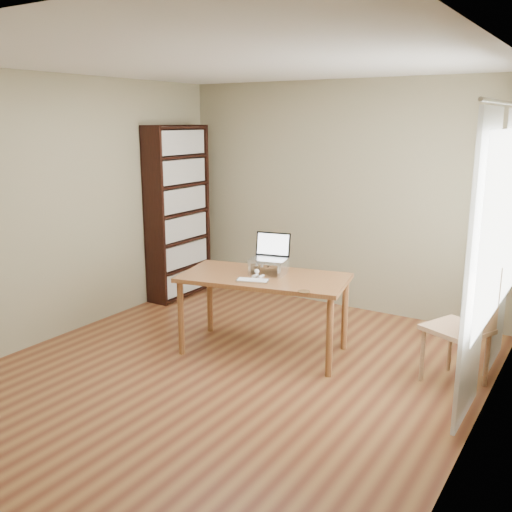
# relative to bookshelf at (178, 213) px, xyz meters

# --- Properties ---
(room) EXTENTS (4.04, 4.54, 2.64)m
(room) POSITION_rel_bookshelf_xyz_m (1.86, -1.54, 0.25)
(room) COLOR #572917
(room) RESTS_ON ground
(bookshelf) EXTENTS (0.30, 0.90, 2.10)m
(bookshelf) POSITION_rel_bookshelf_xyz_m (0.00, 0.00, 0.00)
(bookshelf) COLOR black
(bookshelf) RESTS_ON ground
(curtains) EXTENTS (0.03, 1.90, 2.25)m
(curtains) POSITION_rel_bookshelf_xyz_m (3.75, -0.75, 0.12)
(curtains) COLOR white
(curtains) RESTS_ON ground
(desk) EXTENTS (1.66, 1.07, 0.75)m
(desk) POSITION_rel_bookshelf_xyz_m (1.83, -0.98, -0.39)
(desk) COLOR brown
(desk) RESTS_ON ground
(laptop_stand) EXTENTS (0.32, 0.25, 0.13)m
(laptop_stand) POSITION_rel_bookshelf_xyz_m (1.83, -0.90, -0.22)
(laptop_stand) COLOR silver
(laptop_stand) RESTS_ON desk
(laptop) EXTENTS (0.38, 0.35, 0.24)m
(laptop) POSITION_rel_bookshelf_xyz_m (1.83, -0.84, -0.11)
(laptop) COLOR silver
(laptop) RESTS_ON laptop_stand
(keyboard) EXTENTS (0.31, 0.21, 0.02)m
(keyboard) POSITION_rel_bookshelf_xyz_m (1.85, -1.20, -0.29)
(keyboard) COLOR silver
(keyboard) RESTS_ON desk
(coaster) EXTENTS (0.10, 0.10, 0.01)m
(coaster) POSITION_rel_bookshelf_xyz_m (2.38, -1.24, -0.30)
(coaster) COLOR brown
(coaster) RESTS_ON desk
(cat) EXTENTS (0.24, 0.48, 0.14)m
(cat) POSITION_rel_bookshelf_xyz_m (1.81, -0.87, -0.24)
(cat) COLOR #4D423C
(cat) RESTS_ON desk
(chair) EXTENTS (0.60, 0.59, 1.02)m
(chair) POSITION_rel_bookshelf_xyz_m (3.61, -0.72, -0.50)
(chair) COLOR tan
(chair) RESTS_ON ground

